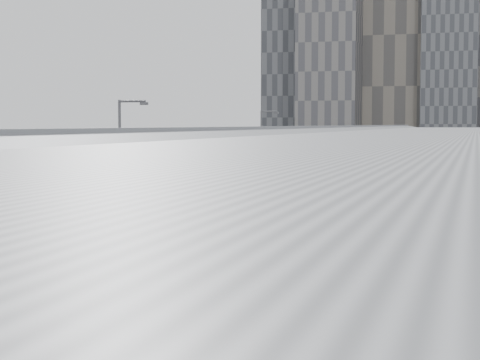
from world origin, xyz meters
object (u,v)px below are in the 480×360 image
at_px(suv, 338,164).
at_px(bus_4, 260,200).
at_px(bus_6, 332,175).
at_px(bus_2, 90,258).
at_px(bus_3, 202,217).
at_px(street_lamp_far, 263,144).
at_px(street_lamp_near, 123,158).
at_px(bus_5, 303,183).
at_px(shipping_container, 292,170).

bearing_deg(suv, bus_4, -72.17).
bearing_deg(bus_6, bus_4, -86.59).
xyz_separation_m(bus_2, bus_6, (0.25, 58.44, -0.02)).
xyz_separation_m(bus_3, bus_6, (0.35, 43.53, -0.10)).
bearing_deg(bus_3, street_lamp_far, 104.73).
height_order(bus_2, bus_4, bus_2).
bearing_deg(bus_2, bus_6, 87.25).
bearing_deg(bus_6, bus_3, -86.32).
relative_size(bus_3, bus_6, 1.06).
height_order(street_lamp_near, suv, street_lamp_near).
bearing_deg(bus_5, bus_3, -83.67).
xyz_separation_m(bus_4, bus_5, (-0.23, 17.09, 0.05)).
distance_m(bus_3, street_lamp_far, 41.09).
bearing_deg(bus_5, bus_4, -83.39).
bearing_deg(street_lamp_far, bus_6, 23.62).
bearing_deg(suv, bus_3, -72.88).
xyz_separation_m(bus_5, street_lamp_far, (-6.62, 9.77, 3.51)).
xyz_separation_m(street_lamp_near, street_lamp_far, (-1.02, 38.95, -0.03)).
relative_size(bus_4, bus_6, 0.96).
height_order(bus_5, shipping_container, bus_5).
relative_size(bus_2, bus_3, 0.95).
xyz_separation_m(bus_3, street_lamp_far, (-6.89, 40.36, 3.40)).
bearing_deg(bus_5, street_lamp_near, -95.03).
distance_m(bus_3, bus_5, 30.59).
bearing_deg(suv, bus_5, -70.96).
relative_size(street_lamp_far, shipping_container, 1.28).
distance_m(bus_2, suv, 98.97).
distance_m(bus_5, shipping_container, 29.06).
xyz_separation_m(bus_2, bus_4, (-0.13, 28.42, -0.09)).
distance_m(bus_2, bus_4, 28.43).
xyz_separation_m(bus_3, bus_4, (-0.03, 13.51, -0.17)).
bearing_deg(street_lamp_near, street_lamp_far, 91.50).
xyz_separation_m(bus_3, shipping_container, (-7.65, 58.70, -0.44)).
bearing_deg(street_lamp_far, bus_3, -80.32).
xyz_separation_m(bus_6, shipping_container, (-8.00, 15.17, -0.34)).
height_order(bus_3, bus_6, bus_3).
height_order(bus_3, bus_5, bus_3).
bearing_deg(suv, bus_2, -73.40).
xyz_separation_m(shipping_container, suv, (1.98, 25.18, -0.42)).
height_order(bus_3, street_lamp_far, street_lamp_far).
distance_m(bus_6, street_lamp_near, 42.72).
bearing_deg(bus_3, bus_5, 95.55).
bearing_deg(shipping_container, bus_4, -103.82).
bearing_deg(shipping_container, bus_2, -107.37).
xyz_separation_m(bus_4, suv, (-5.63, 70.38, -0.69)).
xyz_separation_m(bus_6, suv, (-6.02, 40.36, -0.76)).
bearing_deg(bus_3, suv, 98.92).
height_order(bus_6, street_lamp_near, street_lamp_near).
height_order(bus_5, street_lamp_near, street_lamp_near).
distance_m(street_lamp_far, suv, 43.75).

